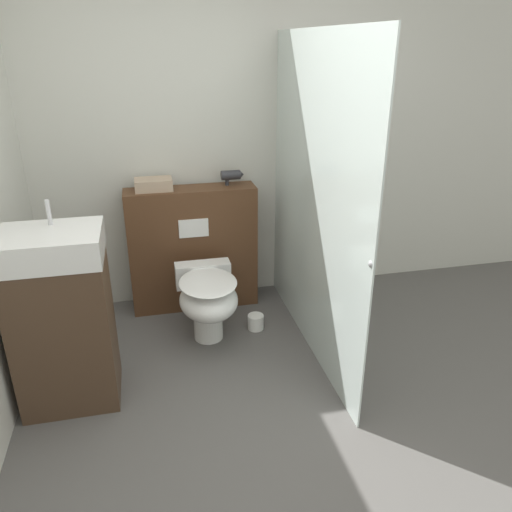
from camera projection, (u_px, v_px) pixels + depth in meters
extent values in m
plane|color=#565451|center=(275.00, 453.00, 2.60)|extent=(12.00, 12.00, 0.00)
cube|color=silver|center=(213.00, 144.00, 3.81)|extent=(8.00, 0.06, 2.50)
cube|color=#51331E|center=(193.00, 249.00, 3.89)|extent=(0.98, 0.24, 0.97)
cube|color=white|center=(194.00, 228.00, 3.70)|extent=(0.22, 0.01, 0.14)
cube|color=silver|center=(313.00, 203.00, 3.17)|extent=(0.01, 1.80, 2.05)
sphere|color=#B2B2B7|center=(372.00, 264.00, 2.41)|extent=(0.04, 0.04, 0.04)
cylinder|color=white|center=(208.00, 318.00, 3.55)|extent=(0.21, 0.21, 0.33)
ellipsoid|color=white|center=(209.00, 300.00, 3.40)|extent=(0.40, 0.49, 0.25)
ellipsoid|color=white|center=(208.00, 282.00, 3.35)|extent=(0.39, 0.48, 0.02)
cube|color=white|center=(203.00, 274.00, 3.63)|extent=(0.40, 0.13, 0.18)
cube|color=#473323|center=(65.00, 332.00, 2.84)|extent=(0.53, 0.43, 0.90)
cube|color=white|center=(50.00, 246.00, 2.64)|extent=(0.54, 0.44, 0.16)
cylinder|color=silver|center=(49.00, 212.00, 2.68)|extent=(0.02, 0.02, 0.14)
cylinder|color=#2D2D33|center=(231.00, 175.00, 3.75)|extent=(0.14, 0.07, 0.07)
cone|color=#2D2D33|center=(242.00, 174.00, 3.77)|extent=(0.03, 0.06, 0.06)
cylinder|color=#2D2D33|center=(227.00, 181.00, 3.76)|extent=(0.03, 0.03, 0.07)
cube|color=tan|center=(154.00, 184.00, 3.64)|extent=(0.27, 0.18, 0.08)
cylinder|color=white|center=(256.00, 322.00, 3.70)|extent=(0.12, 0.12, 0.11)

